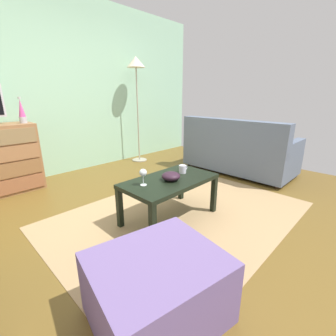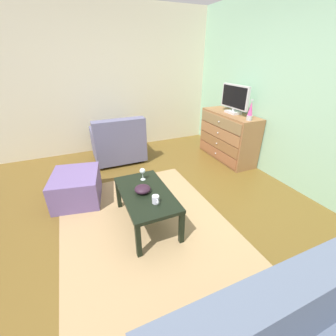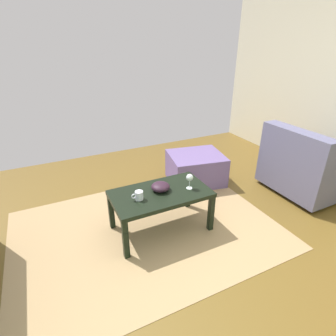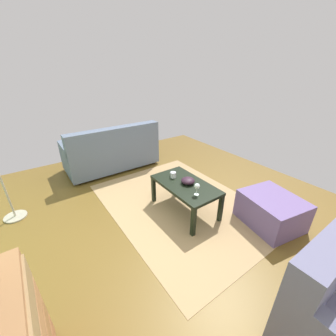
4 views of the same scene
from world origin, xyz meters
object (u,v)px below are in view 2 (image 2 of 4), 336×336
dresser (228,136)px  coffee_table (146,196)px  ottoman (77,187)px  bowl_decorative (143,189)px  mug (156,199)px  tv (235,99)px  armchair (118,144)px  lava_lamp (250,111)px  wine_glass (142,171)px

dresser → coffee_table: size_ratio=1.29×
dresser → ottoman: size_ratio=1.76×
bowl_decorative → dresser: bearing=119.7°
mug → ottoman: 1.36m
tv → armchair: 2.25m
coffee_table → mug: bearing=8.0°
lava_lamp → ottoman: (-0.18, -2.73, -0.83)m
armchair → dresser: bearing=69.6°
bowl_decorative → ottoman: size_ratio=0.26×
lava_lamp → bowl_decorative: bearing=-71.8°
dresser → tv: (0.02, 0.02, 0.70)m
coffee_table → lava_lamp: bearing=108.8°
lava_lamp → armchair: (-1.24, -1.90, -0.69)m
dresser → bowl_decorative: (1.18, -2.07, 0.04)m
mug → coffee_table: bearing=-172.0°
dresser → tv: 0.70m
dresser → tv: size_ratio=1.84×
lava_lamp → ottoman: bearing=-93.7°
coffee_table → armchair: bearing=177.1°
lava_lamp → bowl_decorative: (0.67, -2.03, -0.55)m
mug → dresser: bearing=125.5°
wine_glass → coffee_table: bearing=-11.8°
dresser → coffee_table: dresser is taller
coffee_table → ottoman: coffee_table is taller
bowl_decorative → mug: bearing=14.2°
wine_glass → bowl_decorative: wine_glass is taller
mug → armchair: bearing=178.3°
dresser → wine_glass: 2.18m
coffee_table → mug: 0.26m
lava_lamp → mug: lava_lamp is taller
wine_glass → ottoman: wine_glass is taller
dresser → wine_glass: (0.91, -1.98, 0.11)m
mug → ottoman: size_ratio=0.16×
lava_lamp → wine_glass: lava_lamp is taller
armchair → ottoman: size_ratio=1.29×
mug → bowl_decorative: 0.26m
mug → ottoman: (-1.09, -0.76, -0.28)m
coffee_table → bowl_decorative: size_ratio=5.20×
mug → armchair: 2.16m
lava_lamp → dresser: bearing=175.2°
wine_glass → mug: 0.53m
tv → coffee_table: (1.17, -2.07, -0.76)m
wine_glass → ottoman: size_ratio=0.22×
dresser → bowl_decorative: 2.39m
bowl_decorative → armchair: armchair is taller
coffee_table → wine_glass: bearing=168.2°
bowl_decorative → wine_glass: bearing=161.8°
mug → armchair: armchair is taller
lava_lamp → mug: 2.24m
lava_lamp → mug: bearing=-65.0°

